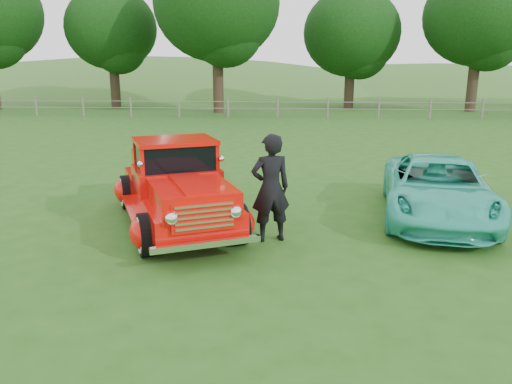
# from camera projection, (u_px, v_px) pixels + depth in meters

# --- Properties ---
(ground) EXTENTS (140.00, 140.00, 0.00)m
(ground) POSITION_uv_depth(u_px,v_px,m) (244.00, 250.00, 8.84)
(ground) COLOR #204D14
(ground) RESTS_ON ground
(distant_hills) EXTENTS (116.00, 60.00, 18.00)m
(distant_hills) POSITION_uv_depth(u_px,v_px,m) (254.00, 122.00, 67.67)
(distant_hills) COLOR #295A21
(distant_hills) RESTS_ON ground
(fence_line) EXTENTS (48.00, 0.12, 1.20)m
(fence_line) POSITION_uv_depth(u_px,v_px,m) (278.00, 108.00, 29.93)
(fence_line) COLOR #676157
(fence_line) RESTS_ON ground
(tree_mid_west) EXTENTS (6.40, 6.40, 8.46)m
(tree_mid_west) POSITION_uv_depth(u_px,v_px,m) (111.00, 29.00, 35.27)
(tree_mid_west) COLOR #2E2017
(tree_mid_west) RESTS_ON ground
(tree_near_west) EXTENTS (8.00, 8.00, 10.42)m
(tree_near_west) POSITION_uv_depth(u_px,v_px,m) (217.00, 4.00, 31.53)
(tree_near_west) COLOR #2E2017
(tree_near_west) RESTS_ON ground
(tree_near_east) EXTENTS (6.80, 6.80, 8.33)m
(tree_near_east) POSITION_uv_depth(u_px,v_px,m) (352.00, 33.00, 35.19)
(tree_near_east) COLOR #2E2017
(tree_near_east) RESTS_ON ground
(tree_mid_east) EXTENTS (7.20, 7.20, 9.44)m
(tree_mid_east) POSITION_uv_depth(u_px,v_px,m) (480.00, 16.00, 32.49)
(tree_mid_east) COLOR #2E2017
(tree_mid_east) RESTS_ON ground
(red_pickup) EXTENTS (3.63, 5.27, 1.78)m
(red_pickup) POSITION_uv_depth(u_px,v_px,m) (176.00, 187.00, 10.04)
(red_pickup) COLOR black
(red_pickup) RESTS_ON ground
(teal_sedan) EXTENTS (2.86, 4.91, 1.28)m
(teal_sedan) POSITION_uv_depth(u_px,v_px,m) (437.00, 189.00, 10.53)
(teal_sedan) COLOR #2EBA9E
(teal_sedan) RESTS_ON ground
(man) EXTENTS (0.85, 0.69, 2.00)m
(man) POSITION_uv_depth(u_px,v_px,m) (271.00, 188.00, 9.10)
(man) COLOR black
(man) RESTS_ON ground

